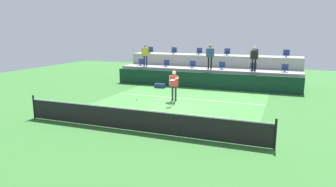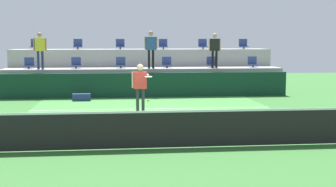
% 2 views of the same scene
% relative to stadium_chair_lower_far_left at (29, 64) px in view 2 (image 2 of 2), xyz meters
% --- Properties ---
extents(ground_plane, '(40.00, 40.00, 0.00)m').
position_rel_stadium_chair_lower_far_left_xyz_m(ground_plane, '(5.32, -7.23, -1.46)').
color(ground_plane, '#336B2D').
extents(court_inner_paint, '(9.00, 10.00, 0.01)m').
position_rel_stadium_chair_lower_far_left_xyz_m(court_inner_paint, '(5.32, -6.23, -1.46)').
color(court_inner_paint, '#3D7F38').
rests_on(court_inner_paint, ground_plane).
extents(court_service_line, '(9.00, 0.06, 0.00)m').
position_rel_stadium_chair_lower_far_left_xyz_m(court_service_line, '(5.32, -4.83, -1.46)').
color(court_service_line, white).
rests_on(court_service_line, ground_plane).
extents(tennis_net, '(10.48, 0.08, 1.07)m').
position_rel_stadium_chair_lower_far_left_xyz_m(tennis_net, '(5.32, -11.23, -0.97)').
color(tennis_net, black).
rests_on(tennis_net, ground_plane).
extents(sponsor_backboard, '(13.00, 0.16, 1.10)m').
position_rel_stadium_chair_lower_far_left_xyz_m(sponsor_backboard, '(5.32, -1.23, -0.91)').
color(sponsor_backboard, '#0F3323').
rests_on(sponsor_backboard, ground_plane).
extents(seating_tier_lower, '(13.00, 1.80, 1.25)m').
position_rel_stadium_chair_lower_far_left_xyz_m(seating_tier_lower, '(5.32, 0.07, -0.84)').
color(seating_tier_lower, '#9E9E99').
rests_on(seating_tier_lower, ground_plane).
extents(seating_tier_upper, '(13.00, 1.80, 2.10)m').
position_rel_stadium_chair_lower_far_left_xyz_m(seating_tier_upper, '(5.32, 1.87, -0.41)').
color(seating_tier_upper, '#9E9E99').
rests_on(seating_tier_upper, ground_plane).
extents(stadium_chair_lower_far_left, '(0.44, 0.40, 0.52)m').
position_rel_stadium_chair_lower_far_left_xyz_m(stadium_chair_lower_far_left, '(0.00, 0.00, 0.00)').
color(stadium_chair_lower_far_left, '#2D2D33').
rests_on(stadium_chair_lower_far_left, seating_tier_lower).
extents(stadium_chair_lower_left, '(0.44, 0.40, 0.52)m').
position_rel_stadium_chair_lower_far_left_xyz_m(stadium_chair_lower_left, '(2.14, 0.00, 0.00)').
color(stadium_chair_lower_left, '#2D2D33').
rests_on(stadium_chair_lower_left, seating_tier_lower).
extents(stadium_chair_lower_mid_left, '(0.44, 0.40, 0.52)m').
position_rel_stadium_chair_lower_far_left_xyz_m(stadium_chair_lower_mid_left, '(4.22, 0.00, 0.00)').
color(stadium_chair_lower_mid_left, '#2D2D33').
rests_on(stadium_chair_lower_mid_left, seating_tier_lower).
extents(stadium_chair_lower_mid_right, '(0.44, 0.40, 0.52)m').
position_rel_stadium_chair_lower_far_left_xyz_m(stadium_chair_lower_mid_right, '(6.40, 0.00, 0.00)').
color(stadium_chair_lower_mid_right, '#2D2D33').
rests_on(stadium_chair_lower_mid_right, seating_tier_lower).
extents(stadium_chair_lower_right, '(0.44, 0.40, 0.52)m').
position_rel_stadium_chair_lower_far_left_xyz_m(stadium_chair_lower_right, '(8.57, 0.00, 0.00)').
color(stadium_chair_lower_right, '#2D2D33').
rests_on(stadium_chair_lower_right, seating_tier_lower).
extents(stadium_chair_lower_far_right, '(0.44, 0.40, 0.52)m').
position_rel_stadium_chair_lower_far_left_xyz_m(stadium_chair_lower_far_right, '(10.61, 0.00, 0.00)').
color(stadium_chair_lower_far_right, '#2D2D33').
rests_on(stadium_chair_lower_far_right, seating_tier_lower).
extents(stadium_chair_upper_far_left, '(0.44, 0.40, 0.52)m').
position_rel_stadium_chair_lower_far_left_xyz_m(stadium_chair_upper_far_left, '(0.00, 1.80, 0.85)').
color(stadium_chair_upper_far_left, '#2D2D33').
rests_on(stadium_chair_upper_far_left, seating_tier_upper).
extents(stadium_chair_upper_left, '(0.44, 0.40, 0.52)m').
position_rel_stadium_chair_lower_far_left_xyz_m(stadium_chair_upper_left, '(2.10, 1.80, 0.85)').
color(stadium_chair_upper_left, '#2D2D33').
rests_on(stadium_chair_upper_left, seating_tier_upper).
extents(stadium_chair_upper_mid_left, '(0.44, 0.40, 0.52)m').
position_rel_stadium_chair_lower_far_left_xyz_m(stadium_chair_upper_mid_left, '(4.22, 1.80, 0.85)').
color(stadium_chair_upper_mid_left, '#2D2D33').
rests_on(stadium_chair_upper_mid_left, seating_tier_upper).
extents(stadium_chair_upper_mid_right, '(0.44, 0.40, 0.52)m').
position_rel_stadium_chair_lower_far_left_xyz_m(stadium_chair_upper_mid_right, '(6.41, 1.80, 0.85)').
color(stadium_chair_upper_mid_right, '#2D2D33').
rests_on(stadium_chair_upper_mid_right, seating_tier_upper).
extents(stadium_chair_upper_right, '(0.44, 0.40, 0.52)m').
position_rel_stadium_chair_lower_far_left_xyz_m(stadium_chair_upper_right, '(8.47, 1.80, 0.85)').
color(stadium_chair_upper_right, '#2D2D33').
rests_on(stadium_chair_upper_right, seating_tier_upper).
extents(stadium_chair_upper_far_right, '(0.44, 0.40, 0.52)m').
position_rel_stadium_chair_lower_far_left_xyz_m(stadium_chair_upper_far_right, '(10.62, 1.80, 0.85)').
color(stadium_chair_upper_far_right, '#2D2D33').
rests_on(stadium_chair_upper_far_right, seating_tier_upper).
extents(tennis_player, '(0.67, 1.21, 1.73)m').
position_rel_stadium_chair_lower_far_left_xyz_m(tennis_player, '(4.86, -5.66, -0.40)').
color(tennis_player, '#2D2D33').
rests_on(tennis_player, ground_plane).
extents(spectator_in_white, '(0.59, 0.27, 1.67)m').
position_rel_stadium_chair_lower_far_left_xyz_m(spectator_in_white, '(0.59, -0.38, 0.79)').
color(spectator_in_white, navy).
rests_on(spectator_in_white, seating_tier_lower).
extents(spectator_in_grey, '(0.61, 0.24, 1.74)m').
position_rel_stadium_chair_lower_far_left_xyz_m(spectator_in_grey, '(5.62, -0.38, 0.84)').
color(spectator_in_grey, black).
rests_on(spectator_in_grey, seating_tier_lower).
extents(spectator_leaning_on_rail, '(0.58, 0.22, 1.64)m').
position_rel_stadium_chair_lower_far_left_xyz_m(spectator_leaning_on_rail, '(8.63, -0.38, 0.77)').
color(spectator_leaning_on_rail, black).
rests_on(spectator_leaning_on_rail, seating_tier_lower).
extents(tennis_ball, '(0.07, 0.07, 0.07)m').
position_rel_stadium_chair_lower_far_left_xyz_m(tennis_ball, '(4.83, -10.21, -0.44)').
color(tennis_ball, '#CCE033').
extents(equipment_bag, '(0.76, 0.28, 0.30)m').
position_rel_stadium_chair_lower_far_left_xyz_m(equipment_bag, '(2.53, -2.14, -1.31)').
color(equipment_bag, navy).
rests_on(equipment_bag, ground_plane).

